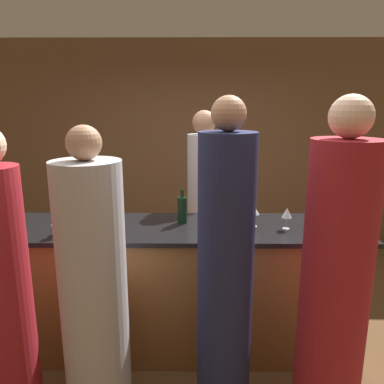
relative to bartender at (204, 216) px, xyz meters
name	(u,v)px	position (x,y,z in m)	size (l,w,h in m)	color
ground_plane	(183,343)	(-0.18, -0.72, -0.90)	(14.00, 14.00, 0.00)	brown
back_wall	(188,144)	(-0.18, 1.78, 0.50)	(8.00, 0.06, 2.80)	brown
bar_counter	(183,287)	(-0.18, -0.72, -0.38)	(2.75, 0.73, 1.03)	brown
bartender	(204,216)	(0.00, 0.00, 0.00)	(0.31, 0.31, 1.90)	#B2B2B7
guest_0	(3,296)	(-1.19, -1.51, -0.03)	(0.32, 0.32, 1.85)	maroon
guest_1	(334,292)	(0.69, -1.56, 0.03)	(0.38, 0.38, 2.00)	maroon
guest_2	(225,279)	(0.10, -1.43, 0.04)	(0.33, 0.33, 2.00)	#1E234C
guest_3	(94,293)	(-0.69, -1.44, -0.05)	(0.40, 0.40, 1.84)	#B2B2B7
wine_bottle_0	(182,210)	(-0.18, -0.62, 0.24)	(0.08, 0.08, 0.28)	black
wine_bottle_1	(338,222)	(0.92, -0.95, 0.24)	(0.07, 0.07, 0.29)	black
wine_glass_0	(219,219)	(0.09, -0.94, 0.26)	(0.08, 0.08, 0.16)	silver
wine_glass_1	(287,213)	(0.61, -0.77, 0.25)	(0.08, 0.08, 0.16)	silver
wine_glass_2	(254,211)	(0.37, -0.72, 0.26)	(0.08, 0.08, 0.16)	silver
wine_glass_3	(7,221)	(-1.41, -0.96, 0.25)	(0.07, 0.07, 0.16)	silver
wine_glass_4	(317,219)	(0.80, -0.88, 0.24)	(0.08, 0.08, 0.14)	silver
wine_glass_5	(64,216)	(-1.04, -0.87, 0.26)	(0.08, 0.08, 0.17)	silver
wine_glass_6	(55,221)	(-1.07, -0.96, 0.25)	(0.07, 0.07, 0.15)	silver
wine_glass_7	(66,211)	(-1.07, -0.72, 0.26)	(0.07, 0.07, 0.16)	silver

